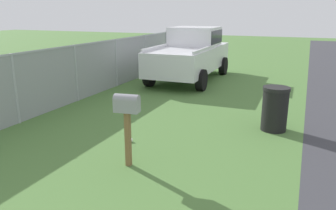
% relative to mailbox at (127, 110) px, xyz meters
% --- Properties ---
extents(mailbox, '(0.26, 0.46, 1.33)m').
position_rel_mailbox_xyz_m(mailbox, '(0.00, 0.00, 0.00)').
color(mailbox, brown).
rests_on(mailbox, ground).
extents(pickup_truck, '(5.20, 2.33, 2.09)m').
position_rel_mailbox_xyz_m(pickup_truck, '(8.06, 1.59, 0.05)').
color(pickup_truck, silver).
rests_on(pickup_truck, ground).
extents(trash_bin, '(0.61, 0.61, 1.04)m').
position_rel_mailbox_xyz_m(trash_bin, '(2.97, -2.22, -0.53)').
color(trash_bin, black).
rests_on(trash_bin, ground).
extents(fence_section, '(14.10, 0.07, 1.74)m').
position_rel_mailbox_xyz_m(fence_section, '(3.36, 3.71, -0.12)').
color(fence_section, '#9EA3A8').
rests_on(fence_section, ground).
extents(litter_cup_near_hydrant, '(0.13, 0.13, 0.08)m').
position_rel_mailbox_xyz_m(litter_cup_near_hydrant, '(0.99, 0.53, -1.01)').
color(litter_cup_near_hydrant, white).
rests_on(litter_cup_near_hydrant, ground).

